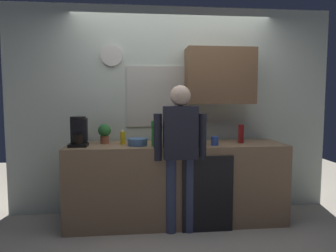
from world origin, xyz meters
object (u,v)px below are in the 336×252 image
bottle_green_wine (170,130)px  bottle_dark_sauce (199,136)px  coffee_maker (79,133)px  cup_blue_mug (215,141)px  bottle_clear_soda (155,134)px  person_at_sink (180,146)px  potted_plant (104,132)px  bottle_red_vinegar (241,134)px  mixing_bowl (138,142)px  dish_soap (123,138)px

bottle_green_wine → bottle_dark_sauce: 0.36m
coffee_maker → cup_blue_mug: bearing=-4.2°
bottle_clear_soda → cup_blue_mug: bottle_clear_soda is taller
bottle_clear_soda → person_at_sink: bearing=-27.7°
potted_plant → person_at_sink: (0.84, -0.41, -0.12)m
bottle_red_vinegar → mixing_bowl: (-1.22, -0.06, -0.07)m
mixing_bowl → bottle_clear_soda: bearing=-21.8°
bottle_green_wine → mixing_bowl: (-0.39, -0.17, -0.11)m
bottle_red_vinegar → bottle_dark_sauce: bearing=-175.3°
bottle_green_wine → bottle_dark_sauce: (0.32, -0.15, -0.06)m
bottle_red_vinegar → potted_plant: (-1.60, 0.13, 0.02)m
coffee_maker → bottle_green_wine: 1.05m
potted_plant → dish_soap: (0.21, -0.08, -0.05)m
bottle_dark_sauce → dish_soap: same height
bottle_dark_sauce → cup_blue_mug: bearing=-33.7°
coffee_maker → potted_plant: 0.31m
bottle_clear_soda → dish_soap: size_ratio=1.56×
mixing_bowl → person_at_sink: person_at_sink is taller
dish_soap → bottle_clear_soda: bearing=-27.2°
bottle_clear_soda → person_at_sink: (0.26, -0.13, -0.12)m
bottle_clear_soda → coffee_maker: bearing=172.7°
coffee_maker → bottle_dark_sauce: bearing=-0.3°
bottle_green_wine → person_at_sink: person_at_sink is taller
bottle_green_wine → dish_soap: bottle_green_wine is taller
bottle_clear_soda → bottle_dark_sauce: (0.51, 0.10, -0.05)m
bottle_green_wine → mixing_bowl: 0.44m
potted_plant → cup_blue_mug: bearing=-12.3°
bottle_dark_sauce → cup_blue_mug: size_ratio=1.80×
person_at_sink → dish_soap: bearing=165.0°
mixing_bowl → person_at_sink: bearing=-25.2°
bottle_dark_sauce → dish_soap: (-0.88, 0.09, -0.01)m
potted_plant → bottle_clear_soda: bearing=-25.0°
mixing_bowl → potted_plant: potted_plant is taller
bottle_red_vinegar → cup_blue_mug: bottle_red_vinegar is taller
bottle_green_wine → person_at_sink: size_ratio=0.19×
cup_blue_mug → dish_soap: size_ratio=0.56×
coffee_maker → person_at_sink: person_at_sink is taller
cup_blue_mug → bottle_dark_sauce: bearing=146.3°
bottle_dark_sauce → bottle_red_vinegar: bearing=4.7°
potted_plant → bottle_green_wine: bearing=-1.5°
bottle_red_vinegar → person_at_sink: person_at_sink is taller
dish_soap → mixing_bowl: bearing=-33.0°
cup_blue_mug → person_at_sink: bearing=-162.2°
coffee_maker → bottle_green_wine: size_ratio=1.10×
bottle_green_wine → person_at_sink: bearing=-80.5°
mixing_bowl → person_at_sink: (0.45, -0.21, -0.02)m
coffee_maker → person_at_sink: (1.10, -0.24, -0.13)m
coffee_maker → bottle_red_vinegar: 1.87m
bottle_clear_soda → bottle_green_wine: bearing=52.4°
bottle_green_wine → person_at_sink: (0.06, -0.38, -0.13)m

